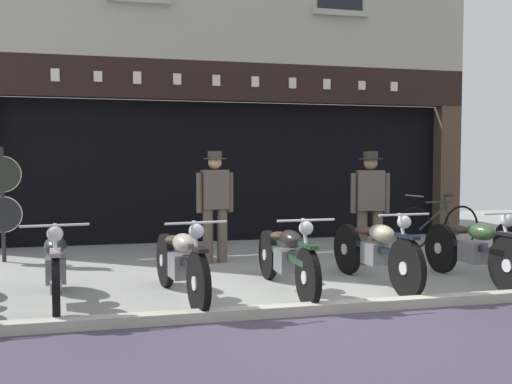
# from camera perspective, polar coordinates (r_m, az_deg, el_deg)

# --- Properties ---
(ground) EXTENTS (21.25, 22.00, 0.18)m
(ground) POSITION_cam_1_polar(r_m,az_deg,el_deg) (4.80, 12.82, -15.53)
(ground) COLOR gray
(shop_facade) EXTENTS (9.55, 4.42, 6.83)m
(shop_facade) POSITION_cam_1_polar(r_m,az_deg,el_deg) (12.20, -3.87, 4.56)
(shop_facade) COLOR black
(shop_facade) RESTS_ON ground
(motorcycle_left) EXTENTS (0.62, 1.93, 0.90)m
(motorcycle_left) POSITION_cam_1_polar(r_m,az_deg,el_deg) (6.22, -19.71, -6.99)
(motorcycle_left) COLOR black
(motorcycle_left) RESTS_ON ground
(motorcycle_center_left) EXTENTS (0.62, 1.99, 0.91)m
(motorcycle_center_left) POSITION_cam_1_polar(r_m,az_deg,el_deg) (6.11, -7.67, -6.99)
(motorcycle_center_left) COLOR black
(motorcycle_center_left) RESTS_ON ground
(motorcycle_center) EXTENTS (0.62, 2.06, 0.90)m
(motorcycle_center) POSITION_cam_1_polar(r_m,az_deg,el_deg) (6.43, 3.13, -6.50)
(motorcycle_center) COLOR black
(motorcycle_center) RESTS_ON ground
(motorcycle_center_right) EXTENTS (0.62, 2.07, 0.92)m
(motorcycle_center_right) POSITION_cam_1_polar(r_m,az_deg,el_deg) (6.93, 12.01, -5.76)
(motorcycle_center_right) COLOR black
(motorcycle_center_right) RESTS_ON ground
(motorcycle_right) EXTENTS (0.62, 1.97, 0.92)m
(motorcycle_right) POSITION_cam_1_polar(r_m,az_deg,el_deg) (7.40, 21.25, -5.35)
(motorcycle_right) COLOR black
(motorcycle_right) RESTS_ON ground
(salesman_left) EXTENTS (0.56, 0.34, 1.64)m
(salesman_left) POSITION_cam_1_polar(r_m,az_deg,el_deg) (8.25, -4.20, -0.94)
(salesman_left) COLOR brown
(salesman_left) RESTS_ON ground
(shopkeeper_center) EXTENTS (0.55, 0.34, 1.64)m
(shopkeeper_center) POSITION_cam_1_polar(r_m,az_deg,el_deg) (8.23, 11.53, -1.02)
(shopkeeper_center) COLOR brown
(shopkeeper_center) RESTS_ON ground
(tyre_sign_pole) EXTENTS (0.54, 0.06, 1.71)m
(tyre_sign_pole) POSITION_cam_1_polar(r_m,az_deg,el_deg) (9.08, -24.37, -0.36)
(tyre_sign_pole) COLOR #232328
(tyre_sign_pole) RESTS_ON ground
(advert_board_near) EXTENTS (0.70, 0.03, 0.88)m
(advert_board_near) POSITION_cam_1_polar(r_m,az_deg,el_deg) (11.03, 5.19, 4.68)
(advert_board_near) COLOR beige
(leaning_bicycle) EXTENTS (1.73, 0.50, 0.96)m
(leaning_bicycle) POSITION_cam_1_polar(r_m,az_deg,el_deg) (10.28, 18.05, -3.22)
(leaning_bicycle) COLOR black
(leaning_bicycle) RESTS_ON ground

